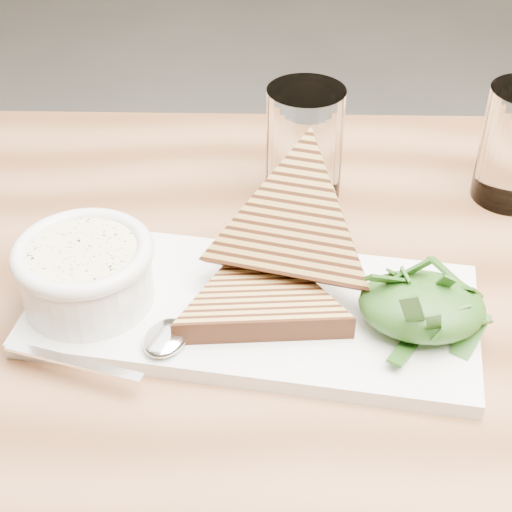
# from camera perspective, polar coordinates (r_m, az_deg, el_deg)

# --- Properties ---
(table_top) EXTENTS (1.42, 1.02, 0.04)m
(table_top) POSITION_cam_1_polar(r_m,az_deg,el_deg) (0.64, 8.01, -10.13)
(table_top) COLOR #986441
(table_top) RESTS_ON ground
(platter) EXTENTS (0.38, 0.19, 0.01)m
(platter) POSITION_cam_1_polar(r_m,az_deg,el_deg) (0.67, -0.21, -3.93)
(platter) COLOR white
(platter) RESTS_ON table_top
(soup_bowl) EXTENTS (0.11, 0.11, 0.04)m
(soup_bowl) POSITION_cam_1_polar(r_m,az_deg,el_deg) (0.67, -12.17, -1.66)
(soup_bowl) COLOR white
(soup_bowl) RESTS_ON platter
(soup) EXTENTS (0.09, 0.09, 0.01)m
(soup) POSITION_cam_1_polar(r_m,az_deg,el_deg) (0.66, -12.48, 0.15)
(soup) COLOR beige
(soup) RESTS_ON soup_bowl
(bowl_rim) EXTENTS (0.12, 0.12, 0.01)m
(bowl_rim) POSITION_cam_1_polar(r_m,az_deg,el_deg) (0.65, -12.50, 0.29)
(bowl_rim) COLOR white
(bowl_rim) RESTS_ON soup_bowl
(sandwich_flat) EXTENTS (0.20, 0.20, 0.02)m
(sandwich_flat) POSITION_cam_1_polar(r_m,az_deg,el_deg) (0.65, 0.33, -3.05)
(sandwich_flat) COLOR tan
(sandwich_flat) RESTS_ON platter
(sandwich_lean) EXTENTS (0.20, 0.21, 0.19)m
(sandwich_lean) POSITION_cam_1_polar(r_m,az_deg,el_deg) (0.66, 2.76, 2.13)
(sandwich_lean) COLOR tan
(sandwich_lean) RESTS_ON sandwich_flat
(salad_base) EXTENTS (0.10, 0.08, 0.04)m
(salad_base) POSITION_cam_1_polar(r_m,az_deg,el_deg) (0.65, 11.96, -3.58)
(salad_base) COLOR black
(salad_base) RESTS_ON platter
(arugula_pile) EXTENTS (0.11, 0.10, 0.05)m
(arugula_pile) POSITION_cam_1_polar(r_m,az_deg,el_deg) (0.64, 12.04, -3.09)
(arugula_pile) COLOR #3E6E25
(arugula_pile) RESTS_ON platter
(spoon_bowl) EXTENTS (0.04, 0.05, 0.01)m
(spoon_bowl) POSITION_cam_1_polar(r_m,az_deg,el_deg) (0.63, -6.57, -5.92)
(spoon_bowl) COLOR silver
(spoon_bowl) RESTS_ON platter
(spoon_handle) EXTENTS (0.12, 0.03, 0.00)m
(spoon_handle) POSITION_cam_1_polar(r_m,az_deg,el_deg) (0.63, -13.15, -7.50)
(spoon_handle) COLOR silver
(spoon_handle) RESTS_ON platter
(glass_near) EXTENTS (0.08, 0.08, 0.12)m
(glass_near) POSITION_cam_1_polar(r_m,az_deg,el_deg) (0.80, 3.53, 8.12)
(glass_near) COLOR white
(glass_near) RESTS_ON table_top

